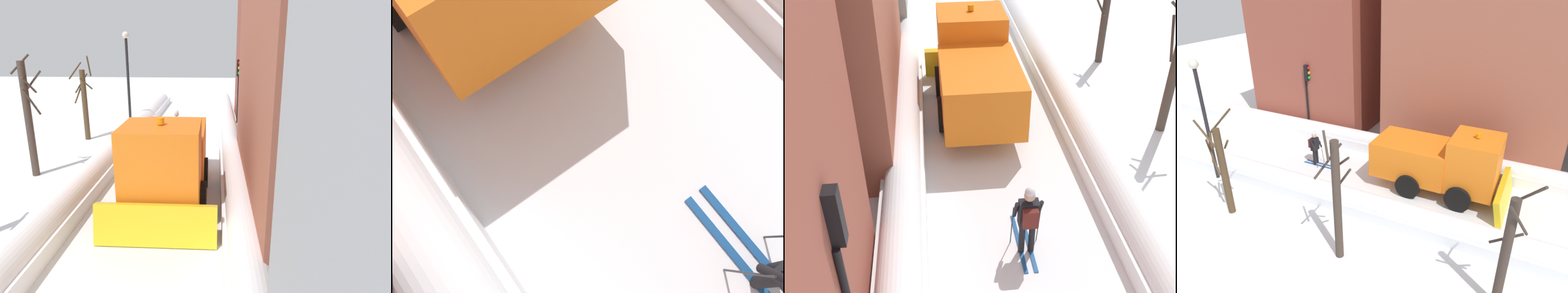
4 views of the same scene
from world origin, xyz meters
TOP-DOWN VIEW (x-y plane):
  - ground_plane at (0.00, 10.00)m, footprint 80.00×80.00m
  - snowbank_left at (-2.64, 10.00)m, footprint 1.10×36.00m
  - snowbank_right at (2.64, 10.00)m, footprint 1.10×36.00m
  - building_brick_near at (-7.08, 1.76)m, footprint 7.81×7.48m
  - plow_truck at (-0.35, 11.45)m, footprint 3.20×5.98m
  - skier at (0.08, 4.99)m, footprint 0.62×1.80m
  - traffic_light_pole at (-3.17, 2.37)m, footprint 0.28×0.42m
  - street_lamp at (3.34, 1.53)m, footprint 0.40×0.40m
  - bare_tree_near at (5.07, 4.23)m, footprint 1.08×1.23m
  - bare_tree_mid at (5.23, 9.56)m, footprint 1.11×1.07m
  - bare_tree_far at (4.96, 14.81)m, footprint 1.08×1.12m

SIDE VIEW (x-z plane):
  - ground_plane at x=0.00m, z-range 0.00..0.00m
  - snowbank_right at x=2.64m, z-range -0.08..0.85m
  - snowbank_left at x=-2.64m, z-range -0.07..0.95m
  - skier at x=0.08m, z-range 0.10..1.91m
  - plow_truck at x=-0.35m, z-range -0.08..3.04m
  - bare_tree_far at x=4.96m, z-range -0.26..4.27m
  - bare_tree_near at x=5.07m, z-range -0.19..4.28m
  - bare_tree_mid at x=5.23m, z-range -0.02..4.68m
  - traffic_light_pole at x=-3.17m, z-range 0.85..5.03m
  - street_lamp at x=3.34m, z-range 0.72..6.41m
  - building_brick_near at x=-7.08m, z-range 0.00..10.04m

